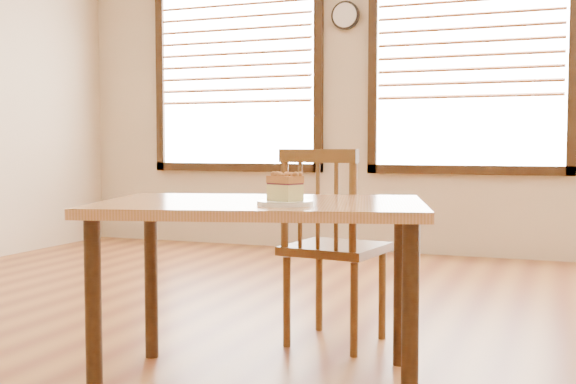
# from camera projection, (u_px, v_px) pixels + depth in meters

# --- Properties ---
(window_left) EXTENTS (1.76, 0.10, 1.96)m
(window_left) POSITION_uv_depth(u_px,v_px,m) (236.00, 59.00, 6.97)
(window_left) COLOR white
(window_left) RESTS_ON room_shell
(window_right) EXTENTS (1.76, 0.10, 1.96)m
(window_right) POSITION_uv_depth(u_px,v_px,m) (469.00, 48.00, 6.18)
(window_right) COLOR white
(window_right) RESTS_ON room_shell
(wall_clock) EXTENTS (0.26, 0.05, 0.26)m
(wall_clock) POSITION_uv_depth(u_px,v_px,m) (345.00, 15.00, 6.54)
(wall_clock) COLOR black
(wall_clock) RESTS_ON room_shell
(cafe_table_main) EXTENTS (1.44, 1.14, 0.75)m
(cafe_table_main) POSITION_uv_depth(u_px,v_px,m) (262.00, 224.00, 2.86)
(cafe_table_main) COLOR tan
(cafe_table_main) RESTS_ON ground
(cafe_chair_main) EXTENTS (0.49, 0.49, 0.96)m
(cafe_chair_main) POSITION_uv_depth(u_px,v_px,m) (332.00, 245.00, 3.49)
(cafe_chair_main) COLOR #5A3418
(cafe_chair_main) RESTS_ON ground
(plate) EXTENTS (0.21, 0.21, 0.02)m
(plate) POSITION_uv_depth(u_px,v_px,m) (285.00, 203.00, 2.66)
(plate) COLOR white
(plate) RESTS_ON cafe_table_main
(cake_slice) EXTENTS (0.14, 0.12, 0.11)m
(cake_slice) POSITION_uv_depth(u_px,v_px,m) (285.00, 187.00, 2.66)
(cake_slice) COLOR #D3C677
(cake_slice) RESTS_ON plate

